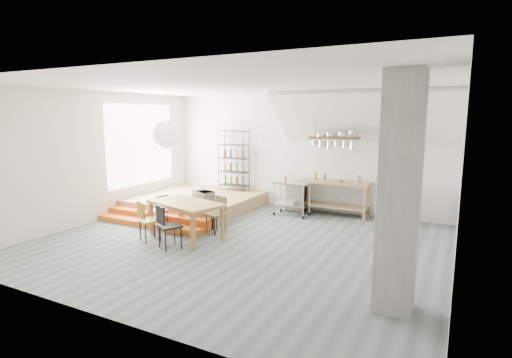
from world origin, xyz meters
The scene contains 26 objects.
floor centered at (0.00, 0.00, 0.00)m, with size 8.00×8.00×0.00m, color slate.
wall_back centered at (0.00, 3.50, 1.60)m, with size 8.00×0.04×3.20m, color silver.
wall_left centered at (-4.00, 0.00, 1.60)m, with size 0.04×7.00×3.20m, color silver.
wall_right centered at (4.00, 0.00, 1.60)m, with size 0.04×7.00×3.20m, color silver.
ceiling centered at (0.00, 0.00, 3.20)m, with size 8.00×7.00×0.02m, color white.
slope_ceiling centered at (1.80, 2.90, 2.55)m, with size 4.40×1.80×0.15m, color white.
window_pane centered at (-3.98, 1.50, 1.80)m, with size 0.02×2.50×2.20m, color white.
platform centered at (-2.50, 2.00, 0.20)m, with size 3.00×3.00×0.40m, color #A67953.
step_lower centered at (-2.50, 0.05, 0.07)m, with size 3.00×0.35×0.13m, color #CE5B18.
step_upper centered at (-2.50, 0.40, 0.13)m, with size 3.00×0.35×0.27m, color #CE5B18.
concrete_column centered at (3.30, -1.50, 1.60)m, with size 0.50×0.50×3.20m, color slate.
kitchen_counter centered at (1.10, 3.15, 0.63)m, with size 1.80×0.60×0.91m.
stove centered at (2.50, 3.16, 0.48)m, with size 0.60×0.60×1.18m.
pot_rack centered at (1.13, 2.92, 1.98)m, with size 1.20×0.50×1.43m.
wire_shelving centered at (-2.00, 3.20, 1.33)m, with size 0.88×0.38×1.80m.
microwave_shelf centered at (-1.40, 0.75, 0.55)m, with size 0.60×0.40×0.16m.
paper_lantern centered at (-1.77, -0.04, 2.20)m, with size 0.60×0.60×0.60m, color white.
dining_table centered at (-1.19, -0.20, 0.69)m, with size 1.82×1.33×0.78m.
chair_mustard centered at (-1.75, -0.81, 0.51)m, with size 0.53×0.53×0.85m.
chair_black centered at (-1.06, -1.00, 0.53)m, with size 0.55×0.55×0.89m.
chair_olive centered at (-0.80, 0.45, 0.49)m, with size 0.47×0.47×0.81m.
chair_red centered at (-2.16, 0.08, 0.47)m, with size 0.41×0.41×0.79m.
rolling_cart centered at (0.10, 2.62, 0.57)m, with size 0.91×0.53×0.88m.
mini_fridge centered at (0.00, 3.20, 0.40)m, with size 0.47×0.47×0.80m, color black.
microwave centered at (-1.40, 0.75, 0.70)m, with size 0.49×0.33×0.27m, color beige.
bowl centered at (1.25, 3.10, 0.94)m, with size 0.20×0.20×0.05m, color silver.
Camera 1 is at (3.99, -6.90, 2.63)m, focal length 28.00 mm.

